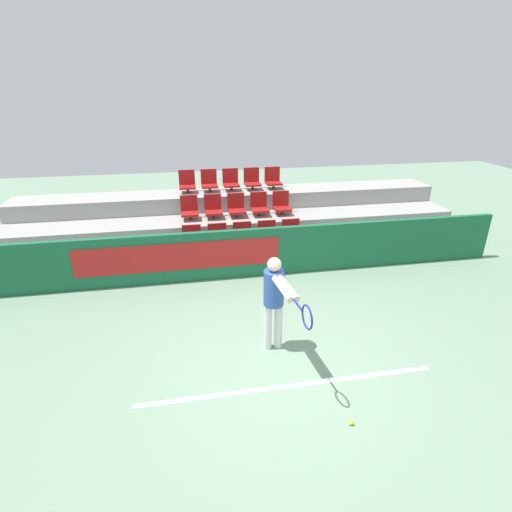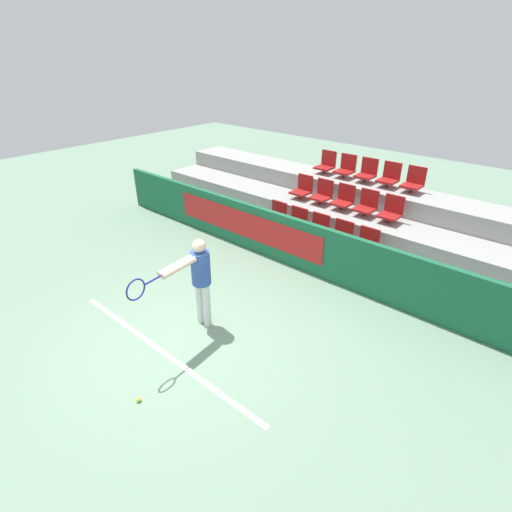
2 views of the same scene
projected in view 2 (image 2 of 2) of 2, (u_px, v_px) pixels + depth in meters
name	position (u px, v px, depth m)	size (l,w,h in m)	color
ground_plane	(180.00, 340.00, 6.54)	(30.00, 30.00, 0.00)	gray
court_baseline	(162.00, 351.00, 6.30)	(4.37, 0.08, 0.01)	white
barrier_wall	(297.00, 244.00, 8.46)	(11.78, 0.14, 1.11)	#19603D
bleacher_tier_front	(313.00, 249.00, 9.00)	(11.38, 1.04, 0.42)	#9E9E99
bleacher_tier_middle	(338.00, 227.00, 9.60)	(11.38, 1.04, 0.84)	#9E9E99
bleacher_tier_back	(360.00, 207.00, 10.20)	(11.38, 1.04, 1.27)	#9E9E99
stadium_chair_0	(276.00, 216.00, 9.57)	(0.43, 0.43, 0.57)	#333333
stadium_chair_1	(296.00, 222.00, 9.23)	(0.43, 0.43, 0.57)	#333333
stadium_chair_2	(318.00, 229.00, 8.88)	(0.43, 0.43, 0.57)	#333333
stadium_chair_3	(341.00, 236.00, 8.54)	(0.43, 0.43, 0.57)	#333333
stadium_chair_4	(366.00, 244.00, 8.19)	(0.43, 0.43, 0.57)	#333333
stadium_chair_5	(302.00, 189.00, 10.07)	(0.43, 0.43, 0.57)	#333333
stadium_chair_6	(322.00, 194.00, 9.72)	(0.43, 0.43, 0.57)	#333333
stadium_chair_7	(344.00, 199.00, 9.38)	(0.43, 0.43, 0.57)	#333333
stadium_chair_8	(366.00, 205.00, 9.03)	(0.43, 0.43, 0.57)	#333333
stadium_chair_9	(391.00, 211.00, 8.69)	(0.43, 0.43, 0.57)	#333333
stadium_chair_10	(326.00, 164.00, 10.57)	(0.43, 0.43, 0.57)	#333333
stadium_chair_11	(346.00, 168.00, 10.22)	(0.43, 0.43, 0.57)	#333333
stadium_chair_12	(367.00, 172.00, 9.88)	(0.43, 0.43, 0.57)	#333333
stadium_chair_13	(389.00, 177.00, 9.53)	(0.43, 0.43, 0.57)	#333333
stadium_chair_14	(414.00, 182.00, 9.19)	(0.43, 0.43, 0.57)	#333333
tennis_player	(198.00, 276.00, 6.43)	(0.33, 1.59, 1.60)	silver
tennis_ball	(139.00, 400.00, 5.39)	(0.07, 0.07, 0.07)	#CCDB33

